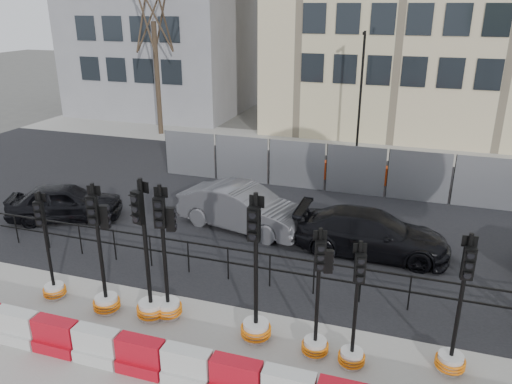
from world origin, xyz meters
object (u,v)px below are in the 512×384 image
(traffic_signal_d, at_px, (167,287))
(car_a, at_px, (65,202))
(traffic_signal_h, at_px, (453,344))
(traffic_signal_a, at_px, (52,277))
(car_c, at_px, (372,233))

(traffic_signal_d, bearing_deg, car_a, 133.65)
(car_a, bearing_deg, traffic_signal_d, -147.77)
(traffic_signal_d, bearing_deg, traffic_signal_h, -11.52)
(traffic_signal_d, distance_m, traffic_signal_h, 6.48)
(traffic_signal_a, relative_size, car_c, 0.64)
(traffic_signal_d, height_order, car_c, traffic_signal_d)
(car_a, height_order, car_c, car_c)
(traffic_signal_d, relative_size, car_a, 0.83)
(traffic_signal_a, height_order, car_a, traffic_signal_a)
(traffic_signal_d, bearing_deg, traffic_signal_a, 170.32)
(traffic_signal_d, relative_size, traffic_signal_h, 1.09)
(traffic_signal_a, bearing_deg, car_c, 18.45)
(traffic_signal_a, distance_m, traffic_signal_h, 9.72)
(car_a, distance_m, car_c, 10.54)
(traffic_signal_d, xyz_separation_m, traffic_signal_h, (6.48, 0.11, -0.17))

